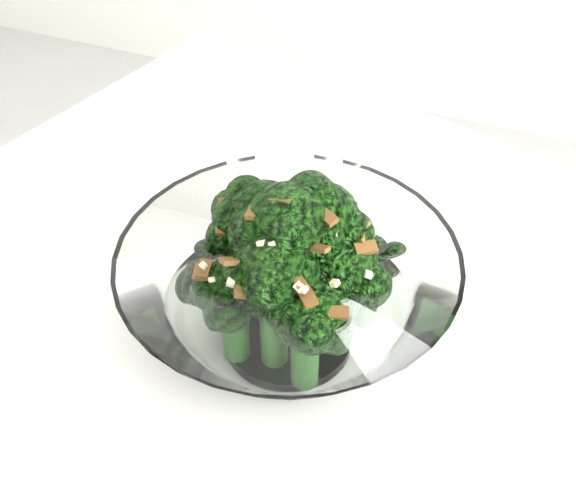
% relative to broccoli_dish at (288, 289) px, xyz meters
% --- Properties ---
extents(broccoli_dish, '(0.22, 0.22, 0.14)m').
position_rel_broccoli_dish_xyz_m(broccoli_dish, '(0.00, 0.00, 0.00)').
color(broccoli_dish, white).
rests_on(broccoli_dish, table).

